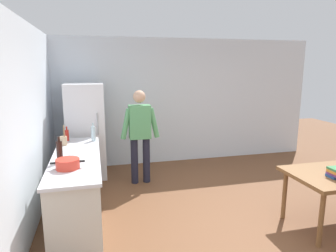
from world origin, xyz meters
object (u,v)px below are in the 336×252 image
Objects in this scene: utensil_jar at (63,140)px; bottle_wine_dark at (60,152)px; bottle_water_clear at (93,133)px; refrigerator at (86,131)px; cooking_pot at (68,164)px; person at (140,131)px; bottle_sauce_red at (67,135)px.

bottle_wine_dark is (0.04, -0.89, 0.07)m from utensil_jar.
refrigerator is at bearing 100.09° from bottle_water_clear.
refrigerator is 6.00× the size of bottle_water_clear.
utensil_jar is at bearing 92.38° from bottle_wine_dark.
cooking_pot is at bearing -66.23° from bottle_wine_dark.
bottle_water_clear is at bearing -163.54° from person.
refrigerator is 1.88m from bottle_wine_dark.
bottle_sauce_red is at bearing 83.81° from utensil_jar.
bottle_wine_dark is (-0.11, 0.26, 0.09)m from cooking_pot.
cooking_pot is (-0.17, -2.11, 0.06)m from refrigerator.
person is 7.08× the size of bottle_sauce_red.
utensil_jar is 0.49m from bottle_water_clear.
cooking_pot is 1.15m from utensil_jar.
bottle_wine_dark is at bearing -87.62° from utensil_jar.
bottle_wine_dark reaches higher than cooking_pot.
refrigerator is 5.29× the size of bottle_wine_dark.
bottle_water_clear is (0.42, 1.06, -0.02)m from bottle_wine_dark.
cooking_pot is at bearing -125.59° from person.
person is (0.95, -0.55, 0.08)m from refrigerator.
bottle_sauce_red is at bearing 164.62° from bottle_water_clear.
bottle_wine_dark reaches higher than utensil_jar.
bottle_water_clear is (-0.81, -0.24, 0.05)m from person.
bottle_water_clear is 0.44m from bottle_sauce_red.
person reaches higher than utensil_jar.
utensil_jar is at bearing -161.89° from person.
bottle_wine_dark is (-1.23, -1.30, 0.07)m from person.
utensil_jar reaches higher than bottle_sauce_red.
person is at bearing 16.46° from bottle_water_clear.
refrigerator is 1.02m from utensil_jar.
person is 1.79m from bottle_wine_dark.
refrigerator reaches higher than bottle_sauce_red.
bottle_sauce_red is (-0.42, 0.12, -0.03)m from bottle_water_clear.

